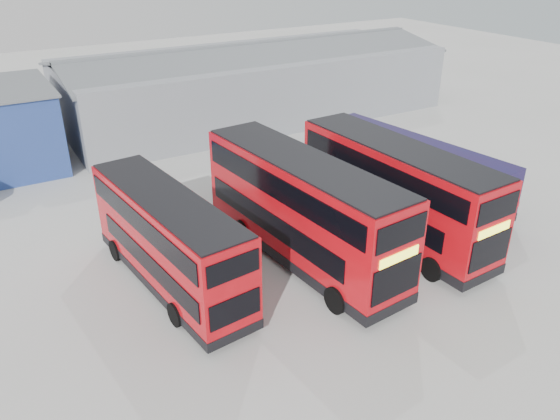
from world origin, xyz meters
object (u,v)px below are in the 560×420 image
(maintenance_shed, at_px, (254,83))
(double_decker_left, at_px, (169,242))
(double_decker_right, at_px, (394,192))
(double_decker_centre, at_px, (302,211))
(single_decker_blue, at_px, (410,169))

(maintenance_shed, relative_size, double_decker_left, 3.01)
(maintenance_shed, height_order, double_decker_right, maintenance_shed)
(double_decker_left, distance_m, double_decker_centre, 5.92)
(double_decker_left, relative_size, single_decker_blue, 0.83)
(double_decker_left, distance_m, double_decker_right, 10.90)
(maintenance_shed, xyz_separation_m, double_decker_right, (-4.03, -21.71, -0.25))
(double_decker_left, relative_size, double_decker_right, 0.90)
(double_decker_right, distance_m, single_decker_blue, 5.15)
(maintenance_shed, distance_m, double_decker_right, 22.08)
(maintenance_shed, bearing_deg, single_decker_blue, -90.09)
(double_decker_left, height_order, double_decker_centre, double_decker_centre)
(double_decker_left, height_order, single_decker_blue, double_decker_left)
(maintenance_shed, height_order, double_decker_centre, maintenance_shed)
(double_decker_left, bearing_deg, double_decker_right, 166.39)
(double_decker_right, relative_size, single_decker_blue, 0.93)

